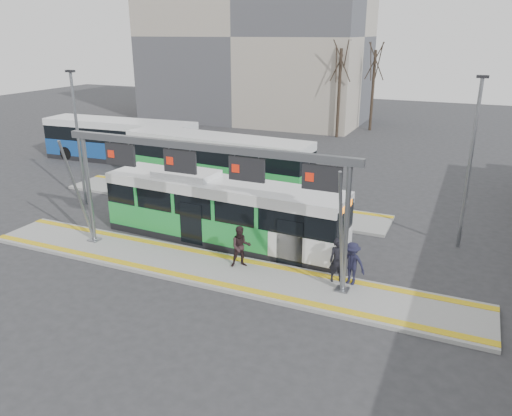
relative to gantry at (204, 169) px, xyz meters
The scene contains 18 objects.
ground 4.32m from the gantry, 36.20° to the right, with size 120.00×120.00×0.00m, color #2D2D30.
platform_main 4.25m from the gantry, 36.20° to the right, with size 22.00×3.00×0.15m, color gray.
platform_second 9.55m from the gantry, 115.25° to the left, with size 20.00×3.00×0.15m, color gray.
tactile_main 4.16m from the gantry, 36.20° to the right, with size 22.00×2.65×0.02m.
tactile_second 10.47m from the gantry, 112.32° to the left, with size 20.00×0.35×0.02m.
gantry is the anchor object (origin of this frame).
apartment_block 38.58m from the gantry, 110.90° to the left, with size 24.50×12.50×18.40m.
hero_bus 4.02m from the gantry, 104.43° to the left, with size 11.92×3.06×3.25m.
bg_bus_green 12.68m from the gantry, 116.03° to the left, with size 12.86×3.52×3.18m.
bg_bus_blue 20.57m from the gantry, 138.12° to the left, with size 12.26×3.46×3.16m.
passenger_a 6.38m from the gantry, ahead, with size 0.65×0.43×1.79m, color black.
passenger_b 3.57m from the gantry, 14.51° to the left, with size 0.87×0.67×1.78m, color black.
passenger_c 6.88m from the gantry, ahead, with size 1.13×0.65×1.74m, color black.
tree_left 29.55m from the gantry, 94.49° to the left, with size 1.40×1.40×9.16m.
tree_mid 34.25m from the gantry, 90.25° to the left, with size 1.40×1.40×8.87m.
tree_far 36.86m from the gantry, 119.06° to the left, with size 1.40×1.40×8.98m.
lamp_west 11.37m from the gantry, 157.57° to the left, with size 0.50×0.25×7.57m.
lamp_east 11.71m from the gantry, 34.26° to the left, with size 0.50×0.25×7.79m.
Camera 1 is at (9.33, -16.53, 9.49)m, focal length 35.00 mm.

